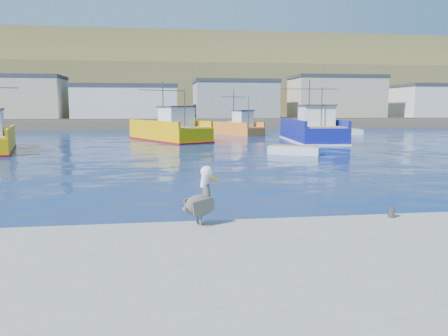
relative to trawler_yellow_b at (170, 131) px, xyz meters
name	(u,v)px	position (x,y,z in m)	size (l,w,h in m)	color
ground	(264,210)	(2.80, -33.56, -1.08)	(260.00, 260.00, 0.00)	#072554
dock	(395,327)	(2.80, -42.56, -0.83)	(70.00, 12.00, 0.50)	gray
dock_bollards	(313,215)	(3.40, -36.96, -0.43)	(36.20, 0.20, 0.30)	#4C4C4C
far_shore	(175,88)	(2.80, 75.64, 7.90)	(200.00, 81.00, 24.00)	brown
trawler_yellow_b	(170,131)	(0.00, 0.00, 0.00)	(9.29, 12.62, 6.61)	#F2AE02
trawler_blue	(312,131)	(15.29, -2.95, 0.06)	(6.28, 13.46, 6.75)	navy
boat_orange	(239,127)	(9.27, 8.88, -0.07)	(6.37, 8.36, 6.03)	orange
skiff_mid	(294,151)	(9.41, -15.60, -0.81)	(4.14, 3.07, 0.86)	silver
skiff_far	(354,132)	(25.29, 8.43, -0.80)	(1.98, 4.26, 0.89)	silver
pelican	(201,200)	(0.21, -36.98, 0.11)	(1.27, 0.85, 1.62)	#595451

